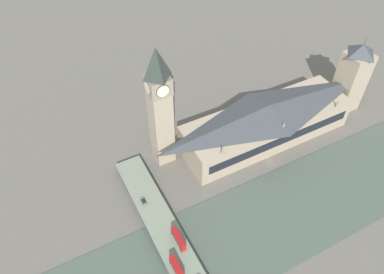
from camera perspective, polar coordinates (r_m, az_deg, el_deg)
ground_plane at (r=211.93m, az=11.79°, el=-3.72°), size 600.00×600.00×0.00m
river_water at (r=199.51m, az=16.94°, el=-9.51°), size 48.71×360.00×0.30m
parliament_hall at (r=215.74m, az=11.30°, el=2.25°), size 28.99×98.85×24.81m
clock_tower at (r=183.68m, az=-4.92°, el=4.74°), size 11.24×11.24×70.80m
victoria_tower at (r=245.91m, az=23.17°, el=8.38°), size 14.08×14.08×49.06m
road_bridge at (r=171.84m, az=-1.74°, el=-18.36°), size 129.41×13.76×4.45m
double_decker_bus_mid at (r=172.87m, az=-2.08°, el=-15.20°), size 11.18×2.47×4.64m
double_decker_bus_rear at (r=166.78m, az=-2.33°, el=-19.29°), size 10.33×2.61×4.61m
car_northbound_mid at (r=186.82m, az=-7.41°, el=-9.72°), size 4.60×1.84×1.46m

